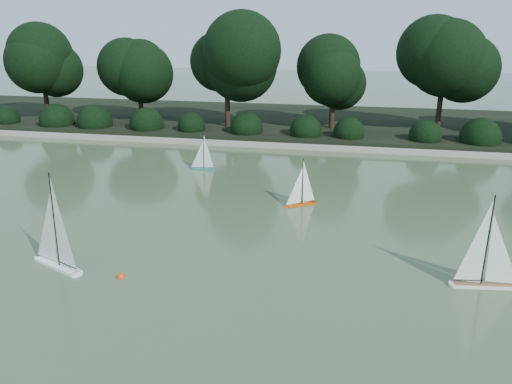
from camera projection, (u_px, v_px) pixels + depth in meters
The scene contains 10 objects.
ground at pixel (238, 265), 8.98m from camera, with size 80.00×80.00×0.00m, color #3C4D2E.
pond_coping at pixel (298, 146), 17.31m from camera, with size 40.00×0.35×0.18m, color gray.
far_bank at pixel (309, 123), 21.00m from camera, with size 40.00×8.00×0.30m, color black.
tree_line at pixel (341, 66), 18.52m from camera, with size 26.31×3.93×4.39m.
shrub_hedge at pixel (301, 131), 18.03m from camera, with size 29.10×1.10×1.10m.
sailboat_white_a at pixel (52, 251), 8.88m from camera, with size 1.32×0.72×1.88m.
sailboat_white_b at pixel (491, 273), 8.16m from camera, with size 1.26×0.35×1.71m.
sailboat_orange at pixel (299, 198), 11.86m from camera, with size 0.81×0.58×1.22m.
sailboat_teal at pixel (201, 163), 14.83m from camera, with size 0.85×0.18×1.16m.
race_buoy at pixel (121, 277), 8.56m from camera, with size 0.15×0.15×0.15m, color #ED3B0C.
Camera 1 is at (1.92, -7.86, 4.13)m, focal length 35.00 mm.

